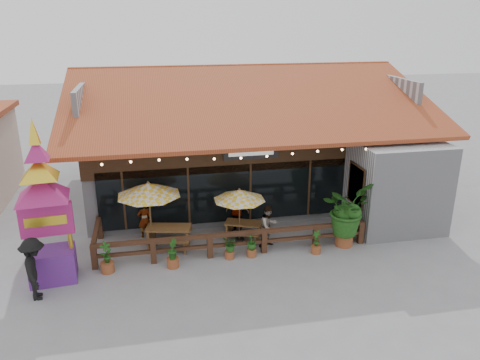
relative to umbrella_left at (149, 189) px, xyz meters
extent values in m
plane|color=gray|center=(4.53, -0.97, -2.23)|extent=(100.00, 100.00, 0.00)
cube|color=#B7B7BC|center=(4.53, 6.03, -0.23)|extent=(14.00, 10.00, 4.00)
cube|color=#3C2313|center=(3.03, 0.95, 0.97)|extent=(11.00, 0.16, 1.60)
cube|color=black|center=(3.03, 0.93, -0.73)|extent=(10.00, 0.12, 2.40)
cube|color=#FDCA71|center=(3.03, 1.13, -0.73)|extent=(9.80, 0.05, 2.20)
cube|color=#B7B7BC|center=(9.78, -0.32, -0.43)|extent=(3.50, 2.70, 3.60)
cube|color=red|center=(7.97, -0.47, -0.23)|extent=(0.06, 1.20, 1.50)
cube|color=#3C2313|center=(7.96, -0.47, -0.23)|extent=(0.04, 1.34, 1.64)
cube|color=#A74525|center=(4.53, 2.53, 2.67)|extent=(15.50, 7.05, 2.37)
cube|color=#A74525|center=(4.53, 9.53, 2.67)|extent=(15.50, 7.05, 2.37)
cube|color=#A74525|center=(4.53, 6.03, 3.79)|extent=(15.50, 0.30, 0.12)
cube|color=#B7B7BC|center=(-2.47, 6.03, 2.47)|extent=(0.20, 9.00, 1.80)
cube|color=#B7B7BC|center=(11.53, 6.03, 2.47)|extent=(0.20, 9.00, 1.80)
cube|color=black|center=(4.03, 0.83, 0.97)|extent=(2.20, 0.10, 0.55)
cube|color=silver|center=(4.03, 0.77, 0.97)|extent=(1.80, 0.02, 0.25)
cube|color=#3C2313|center=(-0.97, 0.89, -0.73)|extent=(0.08, 0.08, 2.40)
cube|color=#3C2313|center=(1.53, 0.89, -0.73)|extent=(0.08, 0.08, 2.40)
cube|color=#3C2313|center=(4.03, 0.89, -0.73)|extent=(0.08, 0.08, 2.40)
cube|color=#3C2313|center=(6.53, 0.89, -0.73)|extent=(0.08, 0.08, 2.40)
sphere|color=#FFC78C|center=(-1.47, -0.89, 1.32)|extent=(0.09, 0.09, 0.09)
sphere|color=#FFC78C|center=(-0.52, -0.89, 1.36)|extent=(0.09, 0.09, 0.09)
sphere|color=#FFC78C|center=(0.43, -0.89, 1.37)|extent=(0.09, 0.09, 0.09)
sphere|color=#FFC78C|center=(1.38, -0.89, 1.34)|extent=(0.09, 0.09, 0.09)
sphere|color=#FFC78C|center=(2.33, -0.89, 1.30)|extent=(0.09, 0.09, 0.09)
sphere|color=#FFC78C|center=(3.28, -0.89, 1.27)|extent=(0.09, 0.09, 0.09)
sphere|color=#FFC78C|center=(4.23, -0.89, 1.28)|extent=(0.09, 0.09, 0.09)
sphere|color=#FFC78C|center=(5.18, -0.89, 1.32)|extent=(0.09, 0.09, 0.09)
sphere|color=#FFC78C|center=(6.13, -0.89, 1.36)|extent=(0.09, 0.09, 0.09)
sphere|color=#FFC78C|center=(7.08, -0.89, 1.37)|extent=(0.09, 0.09, 0.09)
sphere|color=#FFC78C|center=(8.03, -0.89, 1.34)|extent=(0.09, 0.09, 0.09)
cube|color=#462719|center=(-1.97, -1.47, -1.78)|extent=(0.20, 0.20, 0.90)
cube|color=#462719|center=(0.03, -1.47, -1.78)|extent=(0.20, 0.20, 0.90)
cube|color=#462719|center=(2.03, -1.47, -1.78)|extent=(0.20, 0.20, 0.90)
cube|color=#462719|center=(4.03, -1.47, -1.78)|extent=(0.20, 0.20, 0.90)
cube|color=#462719|center=(6.03, -1.47, -1.78)|extent=(0.20, 0.20, 0.90)
cube|color=#462719|center=(7.83, -1.47, -1.78)|extent=(0.20, 0.20, 0.90)
cube|color=#462719|center=(2.93, -1.47, -1.38)|extent=(9.80, 0.16, 0.14)
cube|color=#462719|center=(2.93, -1.47, -1.78)|extent=(9.80, 0.12, 0.12)
cube|color=#462719|center=(-1.97, -0.22, -1.38)|extent=(0.16, 2.50, 0.14)
cube|color=#462719|center=(-1.97, 0.93, -1.78)|extent=(0.20, 0.20, 0.90)
cylinder|color=brown|center=(0.00, 0.00, -1.03)|extent=(0.06, 0.06, 2.40)
cone|color=yellow|center=(0.00, 0.00, 0.01)|extent=(3.16, 3.16, 0.47)
sphere|color=brown|center=(0.00, 0.00, 0.28)|extent=(0.10, 0.10, 0.10)
cylinder|color=black|center=(0.00, 0.00, -2.20)|extent=(0.46, 0.46, 0.06)
cylinder|color=brown|center=(3.34, -0.29, -1.22)|extent=(0.05, 0.05, 2.01)
cone|color=yellow|center=(3.34, -0.29, -0.35)|extent=(2.65, 2.65, 0.39)
sphere|color=brown|center=(3.34, -0.29, -0.13)|extent=(0.09, 0.09, 0.09)
cylinder|color=black|center=(3.34, -0.29, -2.20)|extent=(0.38, 0.38, 0.05)
cube|color=brown|center=(0.64, -0.28, -1.47)|extent=(1.77, 1.10, 0.06)
cube|color=brown|center=(-0.07, -0.13, -1.85)|extent=(0.23, 0.72, 0.76)
cube|color=brown|center=(1.34, -0.43, -1.85)|extent=(0.23, 0.72, 0.76)
cube|color=brown|center=(0.52, -0.83, -1.78)|extent=(1.67, 0.62, 0.05)
cube|color=brown|center=(0.75, 0.27, -1.78)|extent=(1.67, 0.62, 0.05)
cube|color=brown|center=(3.52, -0.17, -1.58)|extent=(1.54, 1.13, 0.05)
cube|color=brown|center=(2.96, 0.06, -1.91)|extent=(0.29, 0.59, 0.65)
cube|color=brown|center=(4.09, -0.40, -1.91)|extent=(0.29, 0.59, 0.65)
cube|color=brown|center=(3.34, -0.62, -1.84)|extent=(1.39, 0.75, 0.04)
cube|color=brown|center=(3.70, 0.28, -1.84)|extent=(1.39, 0.75, 0.04)
cube|color=#5B227F|center=(-3.21, -1.95, -1.69)|extent=(1.53, 1.21, 1.08)
cube|color=#9D1D62|center=(-3.21, -1.95, -0.08)|extent=(1.63, 0.38, 1.08)
cube|color=gold|center=(-3.21, -2.07, -0.08)|extent=(1.25, 0.15, 0.31)
cylinder|color=gold|center=(-3.84, -1.95, -0.26)|extent=(0.14, 0.14, 1.79)
cylinder|color=gold|center=(-2.59, -1.95, -0.26)|extent=(0.14, 0.14, 1.79)
pyramid|color=#9D1D62|center=(-3.21, -1.95, 1.36)|extent=(2.35, 2.35, 0.72)
pyramid|color=gold|center=(-3.21, -1.95, 1.94)|extent=(1.67, 1.67, 0.63)
pyramid|color=#9D1D62|center=(-3.21, -1.95, 2.53)|extent=(1.08, 1.08, 0.63)
pyramid|color=gold|center=(-3.21, -1.95, 3.20)|extent=(0.49, 0.49, 0.81)
cylinder|color=brown|center=(7.15, -1.50, -1.98)|extent=(0.67, 0.67, 0.49)
imported|color=#235418|center=(7.15, -1.50, -0.74)|extent=(2.38, 2.34, 2.00)
sphere|color=#235418|center=(7.31, -1.61, -1.12)|extent=(0.67, 0.67, 0.67)
sphere|color=#235418|center=(7.01, -1.35, -0.89)|extent=(0.58, 0.58, 0.58)
imported|color=#3C2313|center=(-0.24, 0.73, -1.49)|extent=(0.61, 0.49, 1.47)
imported|color=#3C2313|center=(4.31, -1.03, -1.41)|extent=(1.00, 0.94, 1.65)
imported|color=#3C2313|center=(3.45, 0.63, -1.42)|extent=(1.02, 0.74, 1.61)
imported|color=black|center=(-3.52, -2.97, -1.23)|extent=(0.96, 1.41, 2.00)
cylinder|color=brown|center=(-1.53, -1.80, -2.05)|extent=(0.46, 0.46, 0.37)
imported|color=#235418|center=(-1.53, -1.80, -1.49)|extent=(0.48, 0.44, 0.75)
cylinder|color=brown|center=(0.67, -1.90, -2.06)|extent=(0.43, 0.43, 0.34)
imported|color=#235418|center=(0.67, -1.90, -1.54)|extent=(0.33, 0.40, 0.70)
cylinder|color=brown|center=(2.71, -1.66, -2.09)|extent=(0.35, 0.35, 0.28)
imported|color=#235418|center=(2.71, -1.66, -1.66)|extent=(0.64, 0.60, 0.58)
cylinder|color=brown|center=(3.51, -1.68, -2.09)|extent=(0.36, 0.36, 0.29)
imported|color=#235418|center=(3.51, -1.68, -1.65)|extent=(0.47, 0.47, 0.59)
cylinder|color=brown|center=(5.89, -1.90, -2.08)|extent=(0.37, 0.37, 0.29)
imported|color=#235418|center=(5.89, -1.90, -1.64)|extent=(0.35, 0.38, 0.60)
camera|label=1|loc=(0.14, -16.41, 5.97)|focal=35.00mm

